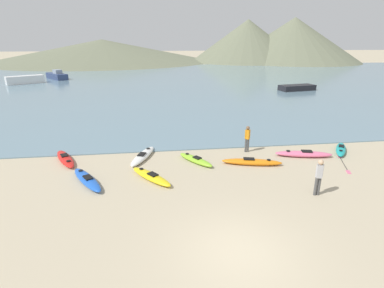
% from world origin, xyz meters
% --- Properties ---
extents(ground_plane, '(400.00, 400.00, 0.00)m').
position_xyz_m(ground_plane, '(0.00, 0.00, 0.00)').
color(ground_plane, tan).
extents(bay_water, '(160.00, 70.00, 0.06)m').
position_xyz_m(bay_water, '(0.00, 44.84, 0.03)').
color(bay_water, slate).
rests_on(bay_water, ground_plane).
extents(far_hill_left, '(72.16, 72.16, 6.93)m').
position_xyz_m(far_hill_left, '(-18.14, 99.21, 3.47)').
color(far_hill_left, '#6B7056').
rests_on(far_hill_left, ground_plane).
extents(far_hill_midleft, '(36.49, 36.49, 12.96)m').
position_xyz_m(far_hill_midleft, '(28.71, 90.62, 6.48)').
color(far_hill_midleft, '#6B7056').
rests_on(far_hill_midleft, ground_plane).
extents(far_hill_midright, '(41.57, 41.57, 13.46)m').
position_xyz_m(far_hill_midright, '(42.72, 87.26, 6.73)').
color(far_hill_midright, '#6B7056').
rests_on(far_hill_midright, ground_plane).
extents(kayak_on_sand_0, '(1.76, 3.27, 0.35)m').
position_xyz_m(kayak_on_sand_0, '(-3.30, 8.86, 0.15)').
color(kayak_on_sand_0, white).
rests_on(kayak_on_sand_0, ground_plane).
extents(kayak_on_sand_1, '(3.43, 1.38, 0.39)m').
position_xyz_m(kayak_on_sand_1, '(6.26, 7.82, 0.17)').
color(kayak_on_sand_1, '#E5668C').
rests_on(kayak_on_sand_1, ground_plane).
extents(kayak_on_sand_2, '(1.96, 2.52, 0.38)m').
position_xyz_m(kayak_on_sand_2, '(8.98, 8.30, 0.17)').
color(kayak_on_sand_2, teal).
rests_on(kayak_on_sand_2, ground_plane).
extents(kayak_on_sand_3, '(2.16, 3.12, 0.37)m').
position_xyz_m(kayak_on_sand_3, '(-5.96, 5.99, 0.16)').
color(kayak_on_sand_3, blue).
rests_on(kayak_on_sand_3, ground_plane).
extents(kayak_on_sand_4, '(3.40, 1.39, 0.38)m').
position_xyz_m(kayak_on_sand_4, '(2.78, 7.06, 0.17)').
color(kayak_on_sand_4, orange).
rests_on(kayak_on_sand_4, ground_plane).
extents(kayak_on_sand_5, '(2.28, 2.78, 0.36)m').
position_xyz_m(kayak_on_sand_5, '(-2.84, 5.93, 0.16)').
color(kayak_on_sand_5, yellow).
rests_on(kayak_on_sand_5, ground_plane).
extents(kayak_on_sand_6, '(1.97, 2.51, 0.36)m').
position_xyz_m(kayak_on_sand_6, '(-0.30, 7.84, 0.16)').
color(kayak_on_sand_6, '#8CCC2D').
rests_on(kayak_on_sand_6, ground_plane).
extents(kayak_on_sand_7, '(1.96, 3.08, 0.34)m').
position_xyz_m(kayak_on_sand_7, '(-7.75, 9.02, 0.15)').
color(kayak_on_sand_7, red).
rests_on(kayak_on_sand_7, ground_plane).
extents(person_near_foreground, '(0.35, 0.25, 1.72)m').
position_xyz_m(person_near_foreground, '(4.56, 3.31, 0.98)').
color(person_near_foreground, '#4C4C4C').
rests_on(person_near_foreground, ground_plane).
extents(person_near_waterline, '(0.34, 0.29, 1.67)m').
position_xyz_m(person_near_waterline, '(3.13, 9.11, 0.96)').
color(person_near_waterline, '#4C4C4C').
rests_on(person_near_waterline, ground_plane).
extents(moored_boat_0, '(4.87, 5.81, 1.66)m').
position_xyz_m(moored_boat_0, '(-19.28, 49.43, 0.64)').
color(moored_boat_0, navy).
rests_on(moored_boat_0, bay_water).
extents(moored_boat_1, '(5.22, 2.84, 0.74)m').
position_xyz_m(moored_boat_1, '(17.37, 31.45, 0.43)').
color(moored_boat_1, black).
rests_on(moored_boat_1, bay_water).
extents(moored_boat_2, '(5.42, 4.21, 1.24)m').
position_xyz_m(moored_boat_2, '(-22.53, 43.67, 0.68)').
color(moored_boat_2, white).
rests_on(moored_boat_2, bay_water).
extents(loose_paddle, '(1.20, 2.65, 0.03)m').
position_xyz_m(loose_paddle, '(7.99, 6.47, 0.01)').
color(loose_paddle, black).
rests_on(loose_paddle, ground_plane).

